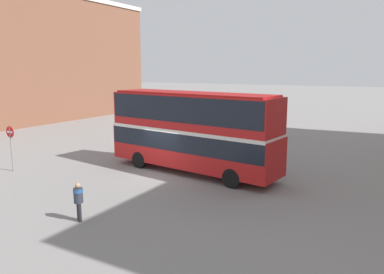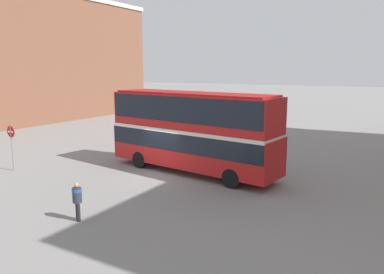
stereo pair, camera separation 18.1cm
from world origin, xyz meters
name	(u,v)px [view 2 (the right image)]	position (x,y,z in m)	size (l,w,h in m)	color
ground_plane	(155,176)	(0.00, 0.00, 0.00)	(240.00, 240.00, 0.00)	gray
building_row_left	(16,58)	(-27.04, 10.82, 7.19)	(11.21, 33.21, 14.36)	brown
double_decker_bus	(192,127)	(1.42, 1.67, 2.66)	(10.73, 3.81, 4.65)	red
pedestrian_foreground	(77,197)	(1.03, -6.70, 0.96)	(0.53, 0.53, 1.56)	#232328
parked_car_kerb_near	(258,128)	(0.68, 14.63, 0.78)	(4.35, 2.62, 1.55)	silver
no_entry_sign	(12,140)	(-7.94, -3.30, 1.81)	(0.67, 0.08, 2.67)	gray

